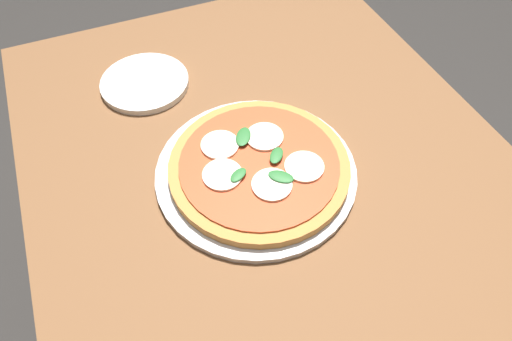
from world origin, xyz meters
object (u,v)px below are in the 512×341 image
Objects in this scene: pizza at (259,166)px; plate_white at (145,83)px; dining_table at (285,223)px; serving_tray at (256,172)px.

pizza reaches higher than plate_white.
dining_table is 0.15m from pizza.
plate_white is at bearing -158.31° from serving_tray.
serving_tray is (-0.06, -0.04, 0.11)m from dining_table.
plate_white is at bearing -157.73° from pizza.
plate_white is (-0.38, -0.16, 0.12)m from dining_table.
pizza is (-0.06, -0.03, 0.13)m from dining_table.
serving_tray is at bearing -147.08° from dining_table.
pizza is 0.35m from plate_white.
serving_tray is 0.34m from plate_white.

